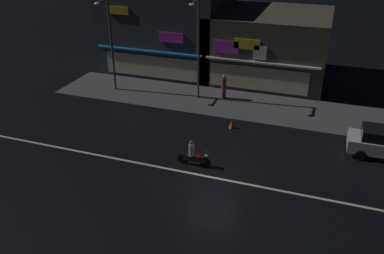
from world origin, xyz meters
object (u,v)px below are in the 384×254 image
streetlamp_west (110,38)px  pedestrian_on_sidewalk (224,87)px  streetlamp_mid (198,43)px  traffic_cone (232,124)px  motorcycle_lead (193,155)px

streetlamp_west → pedestrian_on_sidewalk: size_ratio=3.82×
streetlamp_mid → traffic_cone: bearing=-45.2°
motorcycle_lead → streetlamp_mid: bearing=103.0°
streetlamp_mid → streetlamp_west: bearing=-175.5°
streetlamp_west → motorcycle_lead: bearing=-40.8°
streetlamp_mid → traffic_cone: size_ratio=13.12×
streetlamp_west → motorcycle_lead: (9.36, -8.08, -3.63)m
pedestrian_on_sidewalk → motorcycle_lead: size_ratio=0.96×
streetlamp_west → streetlamp_mid: 6.73m
motorcycle_lead → traffic_cone: motorcycle_lead is taller
streetlamp_west → pedestrian_on_sidewalk: 9.23m
pedestrian_on_sidewalk → traffic_cone: pedestrian_on_sidewalk is taller
streetlamp_mid → pedestrian_on_sidewalk: (1.83, 0.72, -3.40)m
traffic_cone → streetlamp_west: bearing=163.5°
traffic_cone → streetlamp_mid: bearing=134.8°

